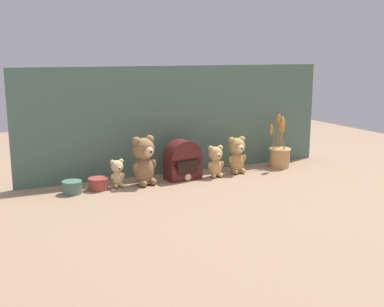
# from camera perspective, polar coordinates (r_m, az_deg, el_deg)

# --- Properties ---
(ground_plane) EXTENTS (4.00, 4.00, 0.00)m
(ground_plane) POSITION_cam_1_polar(r_m,az_deg,el_deg) (2.50, 0.19, -3.00)
(ground_plane) COLOR #8E7056
(backdrop_wall) EXTENTS (1.75, 0.02, 0.58)m
(backdrop_wall) POSITION_cam_1_polar(r_m,az_deg,el_deg) (2.60, -1.37, 4.02)
(backdrop_wall) COLOR #4C6B5B
(backdrop_wall) RESTS_ON ground
(teddy_bear_large) EXTENTS (0.14, 0.12, 0.25)m
(teddy_bear_large) POSITION_cam_1_polar(r_m,az_deg,el_deg) (2.37, -5.72, -0.71)
(teddy_bear_large) COLOR olive
(teddy_bear_large) RESTS_ON ground
(teddy_bear_medium) EXTENTS (0.11, 0.10, 0.20)m
(teddy_bear_medium) POSITION_cam_1_polar(r_m,az_deg,el_deg) (2.61, 5.34, -0.07)
(teddy_bear_medium) COLOR tan
(teddy_bear_medium) RESTS_ON ground
(teddy_bear_small) EXTENTS (0.09, 0.09, 0.17)m
(teddy_bear_small) POSITION_cam_1_polar(r_m,az_deg,el_deg) (2.53, 2.81, -0.84)
(teddy_bear_small) COLOR tan
(teddy_bear_small) RESTS_ON ground
(teddy_bear_tiny) EXTENTS (0.07, 0.07, 0.14)m
(teddy_bear_tiny) POSITION_cam_1_polar(r_m,az_deg,el_deg) (2.37, -8.84, -2.24)
(teddy_bear_tiny) COLOR #DBBC84
(teddy_bear_tiny) RESTS_ON ground
(flower_vase) EXTENTS (0.13, 0.15, 0.30)m
(flower_vase) POSITION_cam_1_polar(r_m,az_deg,el_deg) (2.78, 10.36, -0.02)
(flower_vase) COLOR tan
(flower_vase) RESTS_ON ground
(vintage_radio) EXTENTS (0.19, 0.12, 0.21)m
(vintage_radio) POSITION_cam_1_polar(r_m,az_deg,el_deg) (2.48, -1.11, -0.94)
(vintage_radio) COLOR #4C1919
(vintage_radio) RESTS_ON ground
(decorative_tin_tall) EXTENTS (0.09, 0.09, 0.06)m
(decorative_tin_tall) POSITION_cam_1_polar(r_m,az_deg,el_deg) (2.30, -14.02, -3.91)
(decorative_tin_tall) COLOR #47705B
(decorative_tin_tall) RESTS_ON ground
(decorative_tin_short) EXTENTS (0.10, 0.10, 0.06)m
(decorative_tin_short) POSITION_cam_1_polar(r_m,az_deg,el_deg) (2.34, -11.05, -3.54)
(decorative_tin_short) COLOR #993D33
(decorative_tin_short) RESTS_ON ground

